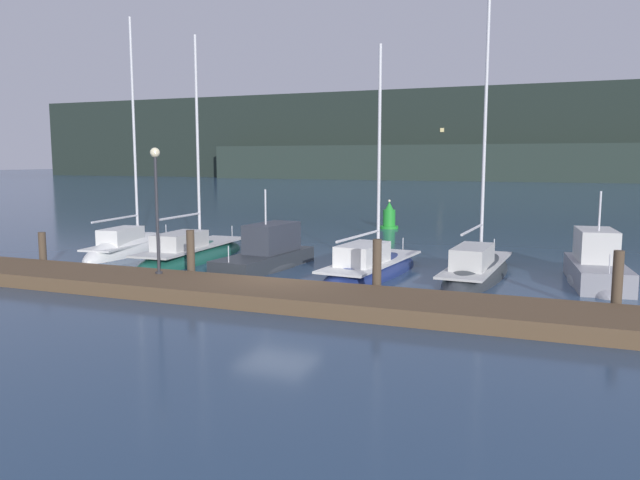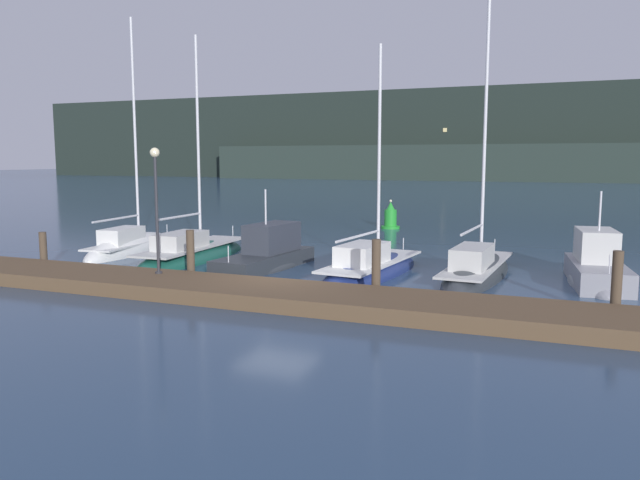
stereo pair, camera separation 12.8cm
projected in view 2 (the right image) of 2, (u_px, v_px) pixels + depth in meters
The scene contains 15 objects.
ground_plane at pixel (277, 290), 20.54m from camera, with size 400.00×400.00×0.00m, color navy.
dock at pixel (255, 293), 19.08m from camera, with size 28.07×2.80×0.45m, color brown.
mooring_pile_0 at pixel (43, 251), 24.26m from camera, with size 0.28×0.28×1.48m, color #4C3D2D.
mooring_pile_1 at pixel (191, 256), 21.75m from camera, with size 0.28×0.28×1.84m, color #4C3D2D.
mooring_pile_2 at pixel (376, 269), 19.27m from camera, with size 0.28×0.28×1.84m, color #4C3D2D.
mooring_pile_3 at pixel (617, 285), 16.78m from camera, with size 0.28×0.28×1.85m, color #4C3D2D.
sailboat_berth_1 at pixel (132, 250), 28.91m from camera, with size 2.63×7.27×11.51m.
sailboat_berth_2 at pixel (192, 257), 26.68m from camera, with size 2.48×8.23×10.16m.
motorboat_berth_3 at pixel (266, 261), 24.69m from camera, with size 2.38×5.93×3.63m.
sailboat_berth_4 at pixel (371, 271), 23.36m from camera, with size 2.84×7.63×9.14m.
sailboat_berth_5 at pixel (477, 274), 22.76m from camera, with size 2.30×8.08×12.36m.
motorboat_berth_6 at pixel (597, 276), 21.47m from camera, with size 2.36×5.27×3.86m.
channel_buoy at pixel (390, 218), 38.64m from camera, with size 1.14×1.14×1.80m.
dock_lamppost at pixel (156, 190), 20.71m from camera, with size 0.32×0.32×4.21m.
hillside_backdrop at pixel (531, 137), 128.58m from camera, with size 240.00×23.00×18.88m.
Camera 2 is at (8.81, -18.18, 4.29)m, focal length 35.00 mm.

